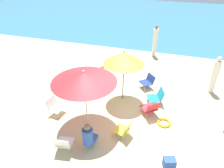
{
  "coord_description": "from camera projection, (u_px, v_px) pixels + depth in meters",
  "views": [
    {
      "loc": [
        0.97,
        -5.62,
        5.0
      ],
      "look_at": [
        -1.03,
        0.92,
        0.7
      ],
      "focal_mm": 33.53,
      "sensor_mm": 36.0,
      "label": 1
    }
  ],
  "objects": [
    {
      "name": "ground_plane",
      "position": [
        132.0,
        118.0,
        7.45
      ],
      "size": [
        40.0,
        40.0,
        0.0
      ],
      "primitive_type": "plane",
      "color": "#D3BC8C"
    },
    {
      "name": "sea_water",
      "position": [
        166.0,
        18.0,
        18.85
      ],
      "size": [
        40.0,
        16.0,
        0.01
      ],
      "primitive_type": "cube",
      "color": "teal",
      "rests_on": "ground_plane"
    },
    {
      "name": "umbrella_yellow",
      "position": [
        124.0,
        58.0,
        7.51
      ],
      "size": [
        1.5,
        1.5,
        2.07
      ],
      "color": "#4C4C51",
      "rests_on": "ground_plane"
    },
    {
      "name": "umbrella_red",
      "position": [
        84.0,
        77.0,
        6.29
      ],
      "size": [
        2.04,
        2.04,
        2.06
      ],
      "color": "silver",
      "rests_on": "ground_plane"
    },
    {
      "name": "beach_chair_a",
      "position": [
        157.0,
        96.0,
        8.06
      ],
      "size": [
        0.71,
        0.7,
        0.61
      ],
      "rotation": [
        0.0,
        0.0,
        -2.81
      ],
      "color": "teal",
      "rests_on": "ground_plane"
    },
    {
      "name": "beach_chair_b",
      "position": [
        148.0,
        81.0,
        8.97
      ],
      "size": [
        0.72,
        0.72,
        0.59
      ],
      "rotation": [
        0.0,
        0.0,
        -2.4
      ],
      "color": "navy",
      "rests_on": "ground_plane"
    },
    {
      "name": "beach_chair_c",
      "position": [
        124.0,
        129.0,
        6.57
      ],
      "size": [
        0.6,
        0.58,
        0.58
      ],
      "rotation": [
        0.0,
        0.0,
        2.86
      ],
      "color": "gold",
      "rests_on": "ground_plane"
    },
    {
      "name": "beach_chair_d",
      "position": [
        63.0,
        143.0,
        6.09
      ],
      "size": [
        0.55,
        0.58,
        0.59
      ],
      "rotation": [
        0.0,
        0.0,
        1.73
      ],
      "color": "white",
      "rests_on": "ground_plane"
    },
    {
      "name": "beach_chair_e",
      "position": [
        54.0,
        106.0,
        7.52
      ],
      "size": [
        0.56,
        0.57,
        0.62
      ],
      "rotation": [
        0.0,
        0.0,
        -0.13
      ],
      "color": "white",
      "rests_on": "ground_plane"
    },
    {
      "name": "beach_chair_f",
      "position": [
        151.0,
        108.0,
        7.4
      ],
      "size": [
        0.76,
        0.77,
        0.67
      ],
      "rotation": [
        0.0,
        0.0,
        2.28
      ],
      "color": "red",
      "rests_on": "ground_plane"
    },
    {
      "name": "person_a",
      "position": [
        155.0,
        41.0,
        11.51
      ],
      "size": [
        0.28,
        0.28,
        1.75
      ],
      "rotation": [
        0.0,
        0.0,
        0.02
      ],
      "color": "silver",
      "rests_on": "ground_plane"
    },
    {
      "name": "person_b",
      "position": [
        89.0,
        136.0,
        6.07
      ],
      "size": [
        0.34,
        0.55,
        0.98
      ],
      "rotation": [
        0.0,
        0.0,
        1.48
      ],
      "color": "#2D519E",
      "rests_on": "ground_plane"
    },
    {
      "name": "person_c",
      "position": [
        102.0,
        74.0,
        9.23
      ],
      "size": [
        0.55,
        0.55,
        0.9
      ],
      "rotation": [
        0.0,
        0.0,
        2.34
      ],
      "color": "#389970",
      "rests_on": "ground_plane"
    },
    {
      "name": "person_d",
      "position": [
        215.0,
        75.0,
        8.45
      ],
      "size": [
        0.27,
        0.27,
        1.62
      ],
      "rotation": [
        0.0,
        0.0,
        2.37
      ],
      "color": "silver",
      "rests_on": "ground_plane"
    },
    {
      "name": "swim_ring",
      "position": [
        164.0,
        123.0,
        7.2
      ],
      "size": [
        0.48,
        0.48,
        0.08
      ],
      "primitive_type": "torus",
      "color": "yellow",
      "rests_on": "ground_plane"
    },
    {
      "name": "beach_bag",
      "position": [
        169.0,
        163.0,
        5.66
      ],
      "size": [
        0.38,
        0.32,
        0.34
      ],
      "primitive_type": "cube",
      "rotation": [
        0.0,
        0.0,
        3.45
      ],
      "color": "#2D519E",
      "rests_on": "ground_plane"
    }
  ]
}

